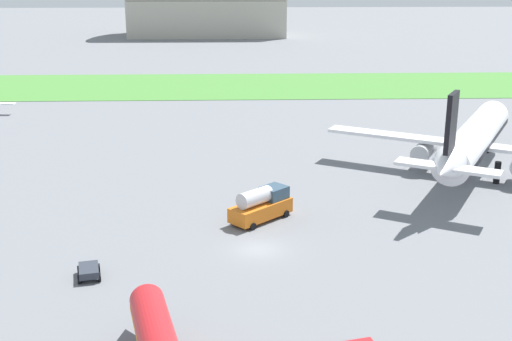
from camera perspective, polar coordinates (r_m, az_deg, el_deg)
The scene contains 5 objects.
ground_plane at distance 58.66m, azimuth 0.20°, elevation -6.63°, with size 600.00×600.00×0.00m, color slate.
grass_taxiway_strip at distance 133.71m, azimuth -1.07°, elevation 7.16°, with size 360.00×28.00×0.08m, color #478438.
airplane_midfield_jet at distance 80.18m, azimuth 17.83°, elevation 2.46°, with size 30.97×30.93×12.08m.
baggage_cart_near_gate at distance 55.06m, azimuth -13.90°, elevation -8.21°, with size 2.23×2.71×0.90m.
fuel_truck_midfield at distance 64.35m, azimuth 0.47°, elevation -2.87°, with size 6.37×6.21×3.29m.
Camera 1 is at (-2.03, -53.51, 23.94)m, focal length 47.49 mm.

